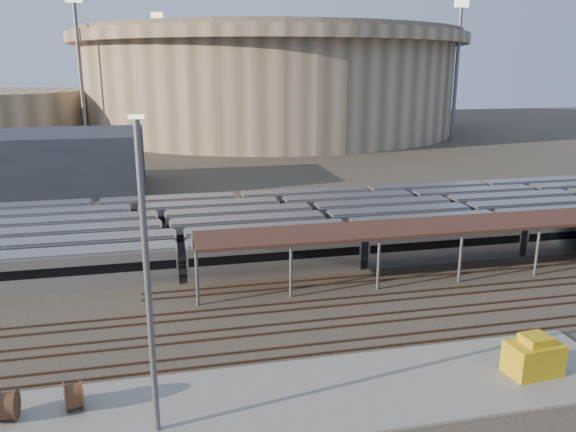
{
  "coord_description": "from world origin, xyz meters",
  "views": [
    {
      "loc": [
        -10.23,
        -46.05,
        20.84
      ],
      "look_at": [
        2.68,
        12.0,
        4.88
      ],
      "focal_mm": 35.0,
      "sensor_mm": 36.0,
      "label": 1
    }
  ],
  "objects_px": {
    "cable_reel_east": "(7,406)",
    "yellow_equipment": "(533,358)",
    "yard_light_pole": "(148,283)",
    "cable_reel_west": "(74,396)"
  },
  "relations": [
    {
      "from": "yard_light_pole",
      "to": "yellow_equipment",
      "type": "bearing_deg",
      "value": 1.77
    },
    {
      "from": "cable_reel_west",
      "to": "yard_light_pole",
      "type": "height_order",
      "value": "yard_light_pole"
    },
    {
      "from": "cable_reel_east",
      "to": "yard_light_pole",
      "type": "bearing_deg",
      "value": -18.35
    },
    {
      "from": "cable_reel_west",
      "to": "yellow_equipment",
      "type": "xyz_separation_m",
      "value": [
        30.4,
        -2.42,
        0.23
      ]
    },
    {
      "from": "yard_light_pole",
      "to": "yellow_equipment",
      "type": "height_order",
      "value": "yard_light_pole"
    },
    {
      "from": "cable_reel_west",
      "to": "cable_reel_east",
      "type": "relative_size",
      "value": 0.96
    },
    {
      "from": "cable_reel_east",
      "to": "yard_light_pole",
      "type": "xyz_separation_m",
      "value": [
        8.76,
        -2.91,
        8.27
      ]
    },
    {
      "from": "yard_light_pole",
      "to": "yellow_equipment",
      "type": "relative_size",
      "value": 5.02
    },
    {
      "from": "cable_reel_east",
      "to": "yellow_equipment",
      "type": "height_order",
      "value": "yellow_equipment"
    },
    {
      "from": "cable_reel_east",
      "to": "yard_light_pole",
      "type": "relative_size",
      "value": 0.1
    }
  ]
}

